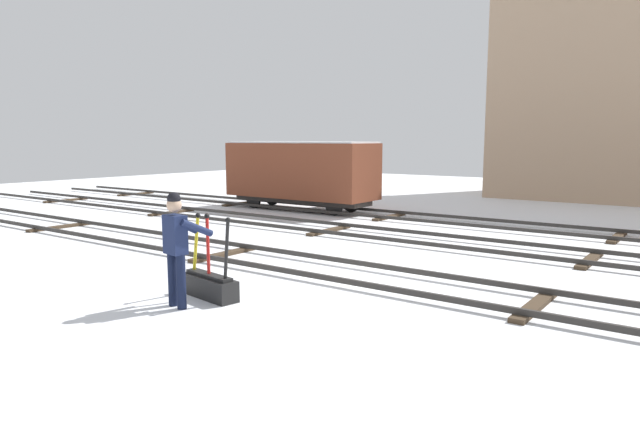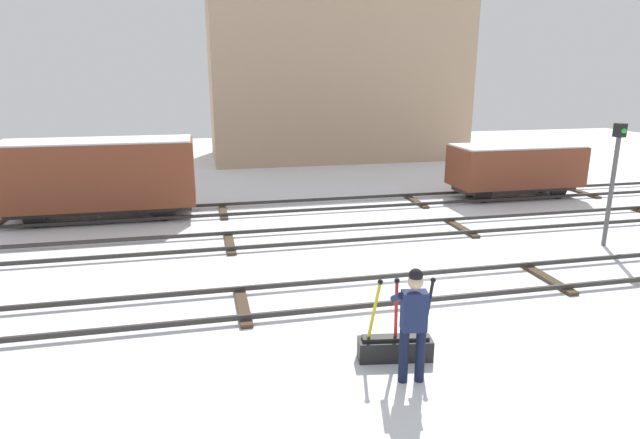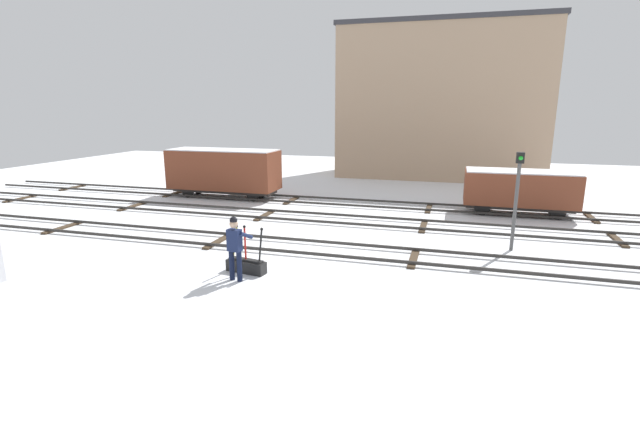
# 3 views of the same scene
# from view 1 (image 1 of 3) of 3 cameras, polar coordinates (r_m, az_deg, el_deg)

# --- Properties ---
(ground_plane) EXTENTS (60.00, 60.00, 0.00)m
(ground_plane) POSITION_cam_1_polar(r_m,az_deg,el_deg) (11.23, 3.06, -5.83)
(ground_plane) COLOR white
(track_main_line) EXTENTS (44.00, 1.94, 0.18)m
(track_main_line) POSITION_cam_1_polar(r_m,az_deg,el_deg) (11.20, 3.06, -5.30)
(track_main_line) COLOR #2D2B28
(track_main_line) RESTS_ON ground_plane
(track_siding_near) EXTENTS (44.00, 1.94, 0.18)m
(track_siding_near) POSITION_cam_1_polar(r_m,az_deg,el_deg) (14.92, 12.06, -2.10)
(track_siding_near) COLOR #2D2B28
(track_siding_near) RESTS_ON ground_plane
(track_siding_far) EXTENTS (44.00, 1.94, 0.18)m
(track_siding_far) POSITION_cam_1_polar(r_m,az_deg,el_deg) (18.24, 16.68, -0.43)
(track_siding_far) COLOR #2D2B28
(track_siding_far) RESTS_ON ground_plane
(switch_lever_frame) EXTENTS (1.28, 0.55, 1.45)m
(switch_lever_frame) POSITION_cam_1_polar(r_m,az_deg,el_deg) (9.96, -11.05, -6.32)
(switch_lever_frame) COLOR black
(switch_lever_frame) RESTS_ON ground_plane
(rail_worker) EXTENTS (0.61, 0.73, 1.87)m
(rail_worker) POSITION_cam_1_polar(r_m,az_deg,el_deg) (9.35, -14.16, -2.18)
(rail_worker) COLOR #111831
(rail_worker) RESTS_ON ground_plane
(freight_car_mid_siding) EXTENTS (5.94, 2.03, 2.60)m
(freight_car_mid_siding) POSITION_cam_1_polar(r_m,az_deg,el_deg) (21.66, -1.96, 4.86)
(freight_car_mid_siding) COLOR #2D2B28
(freight_car_mid_siding) RESTS_ON ground_plane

